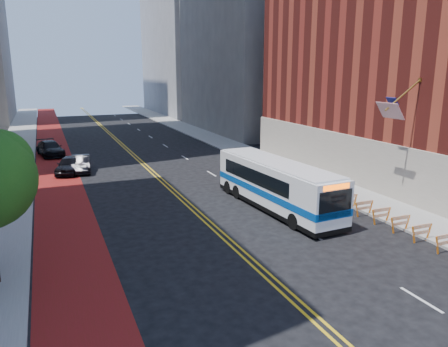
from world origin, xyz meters
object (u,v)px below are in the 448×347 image
(car_a, at_px, (70,165))
(car_c, at_px, (50,149))
(car_b, at_px, (81,164))
(transit_bus, at_px, (275,184))

(car_a, height_order, car_c, car_c)
(car_a, height_order, car_b, car_a)
(transit_bus, bearing_deg, car_b, 120.41)
(transit_bus, height_order, car_c, transit_bus)
(car_b, relative_size, car_c, 0.83)
(car_a, relative_size, car_c, 0.84)
(transit_bus, height_order, car_a, transit_bus)
(car_b, xyz_separation_m, car_c, (-2.43, 9.32, 0.05))
(transit_bus, xyz_separation_m, car_a, (-12.14, 16.15, -0.92))
(car_b, height_order, car_c, car_c)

